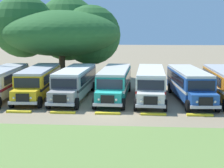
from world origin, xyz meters
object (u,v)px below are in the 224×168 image
parked_bus_slot_2 (75,81)px  parked_bus_slot_3 (115,82)px  parked_bus_slot_4 (151,82)px  parked_bus_slot_1 (39,81)px  parked_bus_slot_0 (3,81)px  broad_shade_tree (62,31)px  parked_bus_slot_5 (189,83)px

parked_bus_slot_2 → parked_bus_slot_3: size_ratio=1.00×
parked_bus_slot_2 → parked_bus_slot_4: bearing=91.3°
parked_bus_slot_1 → parked_bus_slot_0: bearing=-84.0°
parked_bus_slot_2 → broad_shade_tree: (-3.75, 11.52, 4.70)m
parked_bus_slot_0 → parked_bus_slot_5: 17.98m
parked_bus_slot_0 → broad_shade_tree: 13.11m
broad_shade_tree → parked_bus_slot_1: bearing=-89.5°
parked_bus_slot_1 → parked_bus_slot_2: 3.65m
broad_shade_tree → parked_bus_slot_5: bearing=-38.4°
parked_bus_slot_2 → broad_shade_tree: size_ratio=0.67×
parked_bus_slot_2 → parked_bus_slot_4: 7.30m
parked_bus_slot_1 → parked_bus_slot_2: (3.64, -0.26, 0.00)m
parked_bus_slot_0 → parked_bus_slot_1: 3.48m
parked_bus_slot_2 → parked_bus_slot_1: bearing=-92.1°
parked_bus_slot_1 → parked_bus_slot_5: 14.55m
parked_bus_slot_1 → broad_shade_tree: size_ratio=0.67×
parked_bus_slot_2 → broad_shade_tree: broad_shade_tree is taller
parked_bus_slot_5 → parked_bus_slot_2: bearing=-94.8°
parked_bus_slot_3 → parked_bus_slot_5: size_ratio=0.99×
parked_bus_slot_1 → parked_bus_slot_3: (7.50, -0.15, 0.00)m
parked_bus_slot_3 → parked_bus_slot_4: size_ratio=1.00×
parked_bus_slot_4 → parked_bus_slot_5: bearing=92.4°
parked_bus_slot_5 → parked_bus_slot_0: bearing=-93.8°
parked_bus_slot_3 → parked_bus_slot_1: bearing=-88.9°
parked_bus_slot_2 → parked_bus_slot_5: same height
parked_bus_slot_3 → parked_bus_slot_2: bearing=-86.0°
parked_bus_slot_3 → broad_shade_tree: 14.49m
parked_bus_slot_3 → parked_bus_slot_5: (7.04, -0.23, 0.00)m
broad_shade_tree → parked_bus_slot_3: bearing=-56.3°
parked_bus_slot_0 → parked_bus_slot_5: (17.98, 0.15, 0.00)m
parked_bus_slot_0 → parked_bus_slot_1: same height
parked_bus_slot_1 → broad_shade_tree: 12.20m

